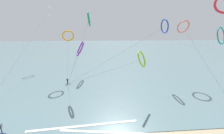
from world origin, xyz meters
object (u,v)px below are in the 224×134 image
kite_amber (68,36)px  kite_emerald (89,19)px  kite_lime (142,59)px  kite_coral (183,27)px  surfer_navy (0,130)px  kite_ivory (49,11)px  surfer_charcoal (67,81)px  kite_teal (221,36)px  kite_cobalt (164,26)px  kite_violet (80,49)px

kite_amber → kite_emerald: (5.14, 10.91, 5.28)m
kite_lime → kite_coral: kite_coral is taller
surfer_navy → kite_coral: kite_coral is taller
kite_lime → kite_coral: (15.38, 13.35, 6.52)m
surfer_navy → kite_ivory: kite_ivory is taller
surfer_charcoal → kite_amber: size_ratio=0.12×
kite_coral → kite_amber: size_ratio=1.44×
kite_teal → kite_cobalt: 13.19m
surfer_charcoal → kite_ivory: (-11.15, 26.01, 20.84)m
kite_coral → kite_ivory: size_ratio=0.47×
kite_amber → kite_teal: bearing=150.3°
kite_coral → kite_cobalt: kite_cobalt is taller
kite_lime → kite_teal: size_ratio=1.24×
kite_violet → surfer_charcoal: bearing=-153.6°
kite_cobalt → kite_teal: bearing=-129.6°
surfer_navy → kite_lime: 25.13m
surfer_navy → surfer_charcoal: (5.08, 19.62, 0.00)m
kite_lime → kite_emerald: bearing=56.2°
kite_lime → kite_violet: (-12.43, 4.97, 1.57)m
kite_coral → kite_amber: kite_coral is taller
kite_ivory → kite_amber: kite_ivory is taller
surfer_navy → kite_lime: (22.06, 9.15, 7.83)m
surfer_navy → surfer_charcoal: 20.27m
kite_ivory → kite_amber: (11.27, -21.60, -8.99)m
surfer_navy → kite_lime: size_ratio=0.09×
surfer_charcoal → kite_emerald: size_ratio=0.08×
kite_cobalt → kite_amber: bearing=78.4°
kite_violet → kite_amber: kite_amber is taller
kite_cobalt → kite_emerald: bearing=51.6°
kite_violet → kite_ivory: bearing=-166.7°
kite_coral → surfer_navy: bearing=22.8°
surfer_navy → kite_violet: bearing=-154.7°
kite_ivory → kite_violet: bearing=78.0°
kite_cobalt → kite_emerald: size_ratio=1.32×
kite_emerald → surfer_charcoal: bearing=161.5°
kite_teal → kite_emerald: size_ratio=0.73×
kite_emerald → kite_amber: bearing=155.2°
kite_coral → kite_emerald: (-27.10, 12.44, 2.79)m
surfer_navy → kite_emerald: (10.34, 34.94, 17.13)m
kite_cobalt → surfer_charcoal: bearing=88.0°
kite_amber → surfer_charcoal: bearing=73.0°
kite_violet → kite_emerald: kite_emerald is taller
kite_amber → surfer_navy: bearing=62.4°
kite_ivory → surfer_navy: bearing=59.1°
kite_amber → kite_cobalt: bearing=159.4°
kite_ivory → kite_lime: bearing=89.1°
kite_teal → kite_ivory: 58.30m
surfer_charcoal → kite_cobalt: 30.24m
kite_teal → surfer_navy: bearing=168.6°
surfer_charcoal → kite_teal: (37.37, -5.10, 12.09)m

